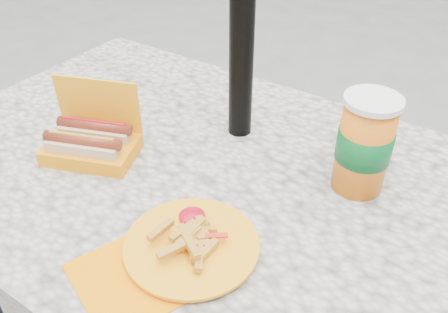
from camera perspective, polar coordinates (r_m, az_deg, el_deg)
The scene contains 4 objects.
picnic_table at distance 1.01m, azimuth -3.10°, elevation -6.16°, with size 1.20×0.80×0.75m.
hotdog_box at distance 0.99m, azimuth -15.66°, elevation 1.76°, with size 0.21×0.18×0.15m.
fries_plate at distance 0.77m, azimuth -4.45°, elevation -10.71°, with size 0.26×0.31×0.04m.
soda_cup at distance 0.88m, azimuth 16.53°, elevation 1.42°, with size 0.10×0.10×0.19m.
Camera 1 is at (0.46, -0.59, 1.33)m, focal length 38.00 mm.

